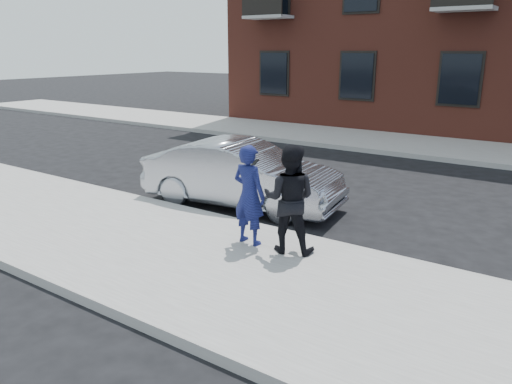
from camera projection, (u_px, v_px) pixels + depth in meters
The scene contains 8 objects.
ground at pixel (229, 268), 7.57m from camera, with size 100.00×100.00×0.00m, color black.
near_sidewalk at pixel (219, 269), 7.35m from camera, with size 50.00×3.50×0.15m, color gray.
near_curb at pixel (283, 233), 8.78m from camera, with size 50.00×0.10×0.15m, color #999691.
far_sidewalk at pixel (437, 147), 16.45m from camera, with size 50.00×3.50×0.15m, color gray.
far_curb at pixel (420, 157), 15.03m from camera, with size 50.00×0.10×0.15m, color #999691.
silver_sedan at pixel (242, 174), 10.36m from camera, with size 1.46×4.20×1.38m, color #999BA3.
man_hoodie at pixel (249, 195), 7.94m from camera, with size 0.62×0.50×1.63m.
man_peacoat at pixel (289, 199), 7.61m from camera, with size 0.99×0.88×1.69m.
Camera 1 is at (4.28, -5.50, 3.20)m, focal length 35.00 mm.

